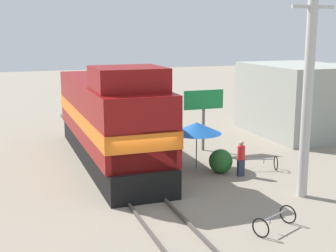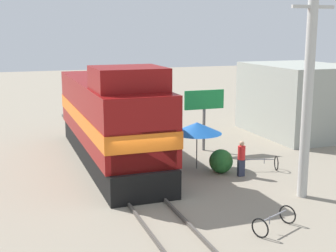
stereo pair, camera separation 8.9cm
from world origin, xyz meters
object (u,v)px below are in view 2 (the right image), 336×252
at_px(vendor_umbrella, 197,128).
at_px(billboard_sign, 204,104).
at_px(locomotive, 111,120).
at_px(utility_pole, 308,91).
at_px(person_bystander, 241,157).
at_px(bicycle_spare, 274,221).
at_px(bicycle, 258,163).

height_order(vendor_umbrella, billboard_sign, billboard_sign).
bearing_deg(vendor_umbrella, locomotive, 147.68).
relative_size(utility_pole, person_bystander, 5.14).
height_order(locomotive, vendor_umbrella, locomotive).
height_order(vendor_umbrella, person_bystander, vendor_umbrella).
bearing_deg(billboard_sign, vendor_umbrella, -119.25).
bearing_deg(bicycle_spare, vendor_umbrella, 152.99).
xyz_separation_m(locomotive, billboard_sign, (5.31, 0.79, 0.37)).
distance_m(vendor_umbrella, person_bystander, 2.52).
distance_m(locomotive, bicycle, 7.34).
bearing_deg(locomotive, utility_pole, -49.87).
relative_size(person_bystander, bicycle_spare, 0.92).
xyz_separation_m(utility_pole, vendor_umbrella, (-2.46, 4.90, -2.24)).
relative_size(vendor_umbrella, person_bystander, 1.45).
relative_size(locomotive, bicycle_spare, 7.12).
relative_size(utility_pole, bicycle_spare, 4.71).
xyz_separation_m(locomotive, utility_pole, (6.05, -7.17, 2.04)).
height_order(utility_pole, bicycle_spare, utility_pole).
bearing_deg(locomotive, bicycle, -29.66).
bearing_deg(locomotive, bicycle_spare, -71.26).
relative_size(utility_pole, billboard_sign, 2.51).
relative_size(bicycle, bicycle_spare, 1.10).
distance_m(vendor_umbrella, billboard_sign, 3.55).
height_order(billboard_sign, person_bystander, billboard_sign).
relative_size(vendor_umbrella, bicycle, 1.21).
height_order(person_bystander, bicycle_spare, person_bystander).
height_order(utility_pole, person_bystander, utility_pole).
height_order(utility_pole, vendor_umbrella, utility_pole).
distance_m(utility_pole, vendor_umbrella, 5.92).
xyz_separation_m(utility_pole, bicycle, (0.13, 3.66, -3.87)).
height_order(utility_pole, bicycle, utility_pole).
bearing_deg(utility_pole, vendor_umbrella, 116.61).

